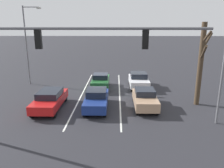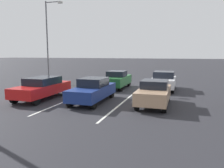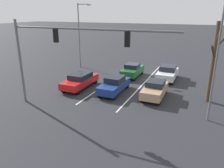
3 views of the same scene
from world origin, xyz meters
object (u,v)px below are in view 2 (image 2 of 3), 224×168
at_px(car_darkgreen_midlane_second, 117,80).
at_px(street_lamp_right_shoulder, 49,37).
at_px(car_red_rightlane_front, 42,87).
at_px(car_tan_leftlane_front, 154,93).
at_px(car_navy_midlane_front, 93,90).
at_px(car_white_leftlane_second, 164,81).

height_order(car_darkgreen_midlane_second, street_lamp_right_shoulder, street_lamp_right_shoulder).
bearing_deg(street_lamp_right_shoulder, car_red_rightlane_front, 119.97).
xyz_separation_m(car_tan_leftlane_front, car_navy_midlane_front, (3.83, 0.24, 0.01)).
xyz_separation_m(car_white_leftlane_second, street_lamp_right_shoulder, (11.90, -1.20, 4.02)).
xyz_separation_m(car_tan_leftlane_front, street_lamp_right_shoulder, (11.82, -7.13, 4.05)).
height_order(car_tan_leftlane_front, car_darkgreen_midlane_second, car_darkgreen_midlane_second).
height_order(car_red_rightlane_front, car_navy_midlane_front, car_navy_midlane_front).
distance_m(car_navy_midlane_front, car_white_leftlane_second, 7.31).
relative_size(car_red_rightlane_front, car_white_leftlane_second, 1.13).
relative_size(car_navy_midlane_front, car_white_leftlane_second, 1.06).
xyz_separation_m(car_tan_leftlane_front, car_red_rightlane_front, (7.49, 0.38, 0.02)).
xyz_separation_m(car_tan_leftlane_front, car_white_leftlane_second, (-0.08, -5.94, 0.03)).
bearing_deg(car_navy_midlane_front, car_red_rightlane_front, 2.20).
distance_m(car_tan_leftlane_front, car_navy_midlane_front, 3.84).
distance_m(car_tan_leftlane_front, car_red_rightlane_front, 7.49).
height_order(car_navy_midlane_front, car_white_leftlane_second, car_white_leftlane_second).
xyz_separation_m(car_navy_midlane_front, car_darkgreen_midlane_second, (0.09, -5.73, 0.01)).
relative_size(car_tan_leftlane_front, car_red_rightlane_front, 0.86).
xyz_separation_m(car_red_rightlane_front, car_white_leftlane_second, (-7.57, -6.32, 0.01)).
bearing_deg(car_white_leftlane_second, car_darkgreen_midlane_second, 6.32).
height_order(car_white_leftlane_second, street_lamp_right_shoulder, street_lamp_right_shoulder).
relative_size(car_darkgreen_midlane_second, street_lamp_right_shoulder, 0.49).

